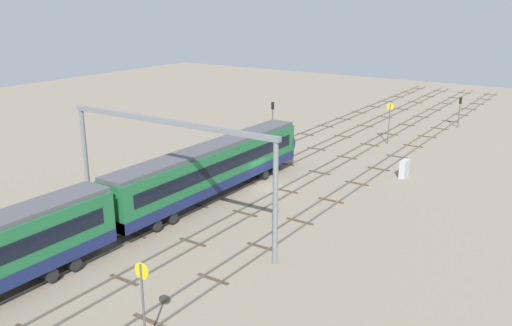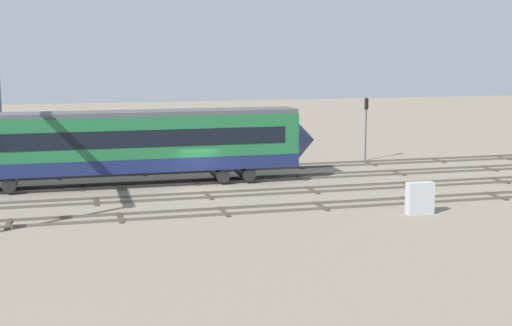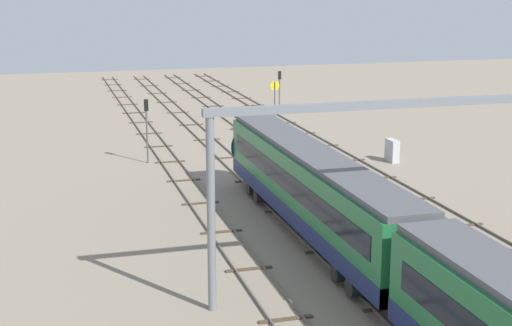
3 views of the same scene
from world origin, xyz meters
name	(u,v)px [view 3 (image 3 of 3)]	position (x,y,z in m)	size (l,w,h in m)	color
ground_plane	(318,208)	(0.00, 0.00, 0.00)	(158.20, 158.20, 0.00)	gray
track_near_foreground	(418,199)	(0.00, -6.97, 0.07)	(142.20, 2.40, 0.16)	#59544C
track_second_near	(352,204)	(0.00, -2.32, 0.07)	(142.20, 2.40, 0.16)	#59544C
track_with_train	(283,210)	(0.00, 2.32, 0.07)	(142.20, 2.40, 0.16)	#59544C
track_second_far	(210,216)	(0.00, 6.97, 0.07)	(142.20, 2.40, 0.16)	#59544C
overhead_gantry	(415,147)	(-12.94, 0.33, 6.71)	(0.40, 19.41, 8.88)	slate
speed_sign_near_foreground	(275,101)	(22.10, -3.94, 3.30)	(0.14, 0.86, 5.17)	#4C4C51
signal_light_trackside_approach	(280,85)	(36.32, -8.91, 2.84)	(0.31, 0.32, 4.31)	#4C4C51
signal_light_trackside_departure	(147,122)	(15.13, 8.67, 3.28)	(0.31, 0.32, 5.06)	#4C4C51
relay_cabinet	(392,151)	(10.31, -10.06, 0.89)	(1.52, 0.60, 1.77)	#B2B7BC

